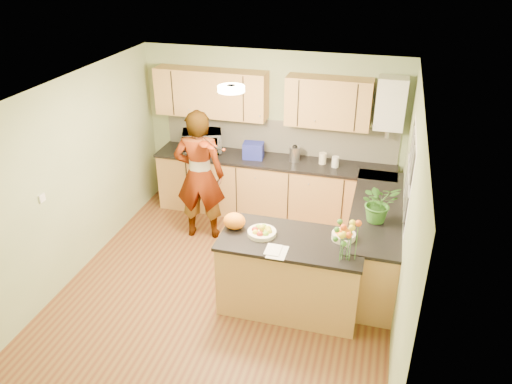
# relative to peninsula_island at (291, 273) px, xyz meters

# --- Properties ---
(floor) EXTENTS (4.50, 4.50, 0.00)m
(floor) POSITION_rel_peninsula_island_xyz_m (-0.81, 0.12, -0.47)
(floor) COLOR brown
(floor) RESTS_ON ground
(ceiling) EXTENTS (4.00, 4.50, 0.02)m
(ceiling) POSITION_rel_peninsula_island_xyz_m (-0.81, 0.12, 2.03)
(ceiling) COLOR white
(ceiling) RESTS_ON wall_back
(wall_back) EXTENTS (4.00, 0.02, 2.50)m
(wall_back) POSITION_rel_peninsula_island_xyz_m (-0.81, 2.37, 0.78)
(wall_back) COLOR #899F72
(wall_back) RESTS_ON floor
(wall_front) EXTENTS (4.00, 0.02, 2.50)m
(wall_front) POSITION_rel_peninsula_island_xyz_m (-0.81, -2.13, 0.78)
(wall_front) COLOR #899F72
(wall_front) RESTS_ON floor
(wall_left) EXTENTS (0.02, 4.50, 2.50)m
(wall_left) POSITION_rel_peninsula_island_xyz_m (-2.81, 0.12, 0.78)
(wall_left) COLOR #899F72
(wall_left) RESTS_ON floor
(wall_right) EXTENTS (0.02, 4.50, 2.50)m
(wall_right) POSITION_rel_peninsula_island_xyz_m (1.19, 0.12, 0.78)
(wall_right) COLOR #899F72
(wall_right) RESTS_ON floor
(back_counter) EXTENTS (3.64, 0.62, 0.94)m
(back_counter) POSITION_rel_peninsula_island_xyz_m (-0.71, 2.07, 0.01)
(back_counter) COLOR tan
(back_counter) RESTS_ON floor
(right_counter) EXTENTS (0.62, 2.24, 0.94)m
(right_counter) POSITION_rel_peninsula_island_xyz_m (0.89, 0.97, 0.01)
(right_counter) COLOR tan
(right_counter) RESTS_ON floor
(splashback) EXTENTS (3.60, 0.02, 0.52)m
(splashback) POSITION_rel_peninsula_island_xyz_m (-0.71, 2.36, 0.73)
(splashback) COLOR beige
(splashback) RESTS_ON back_counter
(upper_cabinets) EXTENTS (3.20, 0.34, 0.70)m
(upper_cabinets) POSITION_rel_peninsula_island_xyz_m (-0.99, 2.20, 1.38)
(upper_cabinets) COLOR tan
(upper_cabinets) RESTS_ON wall_back
(boiler) EXTENTS (0.40, 0.30, 0.86)m
(boiler) POSITION_rel_peninsula_island_xyz_m (0.89, 2.21, 1.43)
(boiler) COLOR white
(boiler) RESTS_ON wall_back
(window_right) EXTENTS (0.01, 1.30, 1.05)m
(window_right) POSITION_rel_peninsula_island_xyz_m (1.18, 0.72, 1.08)
(window_right) COLOR white
(window_right) RESTS_ON wall_right
(light_switch) EXTENTS (0.02, 0.09, 0.09)m
(light_switch) POSITION_rel_peninsula_island_xyz_m (-2.80, -0.48, 0.83)
(light_switch) COLOR white
(light_switch) RESTS_ON wall_left
(ceiling_lamp) EXTENTS (0.30, 0.30, 0.07)m
(ceiling_lamp) POSITION_rel_peninsula_island_xyz_m (-0.81, 0.42, 2.00)
(ceiling_lamp) COLOR #FFEABF
(ceiling_lamp) RESTS_ON ceiling
(peninsula_island) EXTENTS (1.62, 0.83, 0.93)m
(peninsula_island) POSITION_rel_peninsula_island_xyz_m (0.00, 0.00, 0.00)
(peninsula_island) COLOR tan
(peninsula_island) RESTS_ON floor
(fruit_dish) EXTENTS (0.33, 0.33, 0.11)m
(fruit_dish) POSITION_rel_peninsula_island_xyz_m (-0.35, 0.00, 0.51)
(fruit_dish) COLOR #F5E9C4
(fruit_dish) RESTS_ON peninsula_island
(orange_bowl) EXTENTS (0.27, 0.27, 0.15)m
(orange_bowl) POSITION_rel_peninsula_island_xyz_m (0.55, 0.15, 0.53)
(orange_bowl) COLOR #F5E9C4
(orange_bowl) RESTS_ON peninsula_island
(flower_vase) EXTENTS (0.28, 0.28, 0.51)m
(flower_vase) POSITION_rel_peninsula_island_xyz_m (0.60, -0.18, 0.80)
(flower_vase) COLOR silver
(flower_vase) RESTS_ON peninsula_island
(orange_bag) EXTENTS (0.29, 0.26, 0.19)m
(orange_bag) POSITION_rel_peninsula_island_xyz_m (-0.69, 0.05, 0.56)
(orange_bag) COLOR orange
(orange_bag) RESTS_ON peninsula_island
(papers) EXTENTS (0.20, 0.27, 0.01)m
(papers) POSITION_rel_peninsula_island_xyz_m (-0.10, -0.30, 0.47)
(papers) COLOR white
(papers) RESTS_ON peninsula_island
(violinist) EXTENTS (0.77, 0.57, 1.91)m
(violinist) POSITION_rel_peninsula_island_xyz_m (-1.57, 1.21, 0.49)
(violinist) COLOR #E2B08A
(violinist) RESTS_ON floor
(violin) EXTENTS (0.57, 0.50, 0.14)m
(violin) POSITION_rel_peninsula_island_xyz_m (-1.37, 0.99, 1.06)
(violin) COLOR #501505
(violin) RESTS_ON violinist
(microwave) EXTENTS (0.69, 0.58, 0.33)m
(microwave) POSITION_rel_peninsula_island_xyz_m (-1.86, 2.10, 0.64)
(microwave) COLOR white
(microwave) RESTS_ON back_counter
(blue_box) EXTENTS (0.32, 0.25, 0.24)m
(blue_box) POSITION_rel_peninsula_island_xyz_m (-1.02, 2.05, 0.59)
(blue_box) COLOR navy
(blue_box) RESTS_ON back_counter
(kettle) EXTENTS (0.16, 0.16, 0.30)m
(kettle) POSITION_rel_peninsula_island_xyz_m (-0.40, 2.11, 0.60)
(kettle) COLOR #BDBCC1
(kettle) RESTS_ON back_counter
(jar_cream) EXTENTS (0.14, 0.14, 0.17)m
(jar_cream) POSITION_rel_peninsula_island_xyz_m (0.02, 2.12, 0.56)
(jar_cream) COLOR #F5E9C4
(jar_cream) RESTS_ON back_counter
(jar_white) EXTENTS (0.11, 0.11, 0.16)m
(jar_white) POSITION_rel_peninsula_island_xyz_m (0.21, 2.05, 0.55)
(jar_white) COLOR white
(jar_white) RESTS_ON back_counter
(potted_plant) EXTENTS (0.55, 0.52, 0.48)m
(potted_plant) POSITION_rel_peninsula_island_xyz_m (0.89, 0.64, 0.72)
(potted_plant) COLOR #3A7928
(potted_plant) RESTS_ON right_counter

